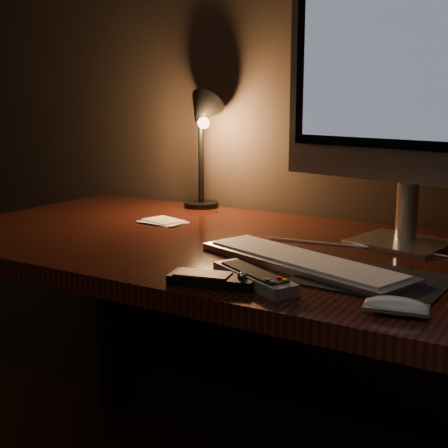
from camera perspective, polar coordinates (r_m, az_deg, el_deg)
The scene contains 10 objects.
desk at distance 1.48m, azimuth 4.72°, elevation -6.25°, with size 1.60×0.75×0.75m.
monitor at distance 1.41m, azimuth 16.68°, elevation 13.26°, with size 0.60×0.22×0.64m.
keyboard at distance 1.23m, azimuth 7.18°, elevation -3.41°, with size 0.46×0.13×0.02m, color silver.
mousepad at distance 1.16m, azimuth 13.46°, elevation -4.96°, with size 0.26×0.20×0.00m, color black.
mouse at distance 0.99m, azimuth 15.45°, elevation -7.43°, with size 0.10×0.05×0.02m, color white.
media_remote at distance 1.10m, azimuth -1.04°, elevation -5.09°, with size 0.16×0.09×0.03m.
tv_remote at distance 1.11m, azimuth 2.73°, elevation -4.89°, with size 0.20×0.14×0.03m.
papers at distance 1.64m, azimuth -5.60°, elevation 0.24°, with size 0.12×0.08×0.01m, color white.
desk_lamp at distance 1.79m, azimuth -2.06°, elevation 8.68°, with size 0.15×0.18×0.35m.
cable at distance 1.37m, azimuth 14.36°, elevation -2.41°, with size 0.00×0.00×0.51m, color white.
Camera 1 is at (0.62, 0.66, 1.08)m, focal length 50.00 mm.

